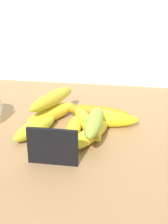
% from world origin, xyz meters
% --- Properties ---
extents(counter_top, '(1.10, 0.76, 0.03)m').
position_xyz_m(counter_top, '(0.00, 0.00, 0.01)').
color(counter_top, '#997147').
rests_on(counter_top, ground).
extents(chalkboard_sign, '(0.11, 0.02, 0.08)m').
position_xyz_m(chalkboard_sign, '(-0.00, -0.19, 0.07)').
color(chalkboard_sign, black).
rests_on(chalkboard_sign, counter_top).
extents(banana_0, '(0.10, 0.16, 0.04)m').
position_xyz_m(banana_0, '(0.07, -0.07, 0.05)').
color(banana_0, yellow).
rests_on(banana_0, counter_top).
extents(banana_1, '(0.12, 0.20, 0.04)m').
position_xyz_m(banana_1, '(0.05, -0.01, 0.05)').
color(banana_1, gold).
rests_on(banana_1, counter_top).
extents(banana_2, '(0.17, 0.06, 0.04)m').
position_xyz_m(banana_2, '(0.10, 0.02, 0.05)').
color(banana_2, yellow).
rests_on(banana_2, counter_top).
extents(banana_3, '(0.10, 0.16, 0.04)m').
position_xyz_m(banana_3, '(-0.08, -0.06, 0.05)').
color(banana_3, gold).
rests_on(banana_3, counter_top).
extents(banana_4, '(0.20, 0.06, 0.04)m').
position_xyz_m(banana_4, '(0.06, 0.07, 0.05)').
color(banana_4, '#AC7B17').
rests_on(banana_4, counter_top).
extents(banana_5, '(0.05, 0.16, 0.04)m').
position_xyz_m(banana_5, '(0.02, -0.06, 0.05)').
color(banana_5, yellow).
rests_on(banana_5, counter_top).
extents(banana_6, '(0.13, 0.17, 0.04)m').
position_xyz_m(banana_6, '(-0.06, 0.03, 0.05)').
color(banana_6, yellow).
rests_on(banana_6, counter_top).
extents(banana_7, '(0.11, 0.20, 0.04)m').
position_xyz_m(banana_7, '(-0.06, 0.04, 0.09)').
color(banana_7, gold).
rests_on(banana_7, banana_6).
extents(banana_8, '(0.04, 0.16, 0.04)m').
position_xyz_m(banana_8, '(0.08, -0.08, 0.09)').
color(banana_8, '#98BA39').
rests_on(banana_8, banana_0).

